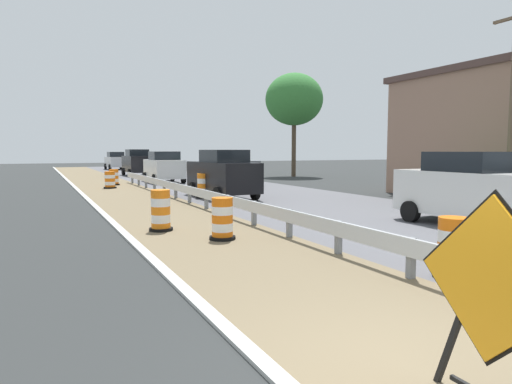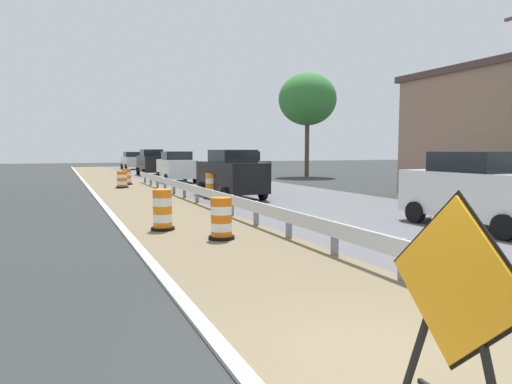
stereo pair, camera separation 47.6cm
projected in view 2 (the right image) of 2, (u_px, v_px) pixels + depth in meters
The scene contains 18 objects.
median_dirt_strip at pixel (456, 371), 4.48m from camera, with size 3.75×120.00×0.01m, color #706047.
guardrail_median at pixel (362, 239), 8.48m from camera, with size 0.18×49.27×0.71m.
warning_sign_diamond at pixel (454, 293), 3.64m from camera, with size 0.08×1.48×1.87m.
traffic_barrel_nearest at pixel (446, 253), 7.56m from camera, with size 0.63×0.63×1.04m.
traffic_barrel_close at pixel (221, 220), 11.08m from camera, with size 0.64×0.64×1.03m.
traffic_barrel_mid at pixel (162, 212), 12.35m from camera, with size 0.64×0.64×1.11m.
traffic_barrel_far at pixel (212, 187), 20.68m from camera, with size 0.71×0.71×1.12m.
traffic_barrel_farther at pixel (122, 180), 26.26m from camera, with size 0.72×0.72×0.97m.
traffic_barrel_farthest at pixel (127, 178), 28.64m from camera, with size 0.71×0.71×0.99m.
car_lead_near_lane at pixel (231, 174), 20.83m from camera, with size 2.12×4.73×2.19m.
car_trailing_near_lane at pixel (478, 190), 12.57m from camera, with size 1.97×4.47×2.13m.
car_lead_far_lane at pixel (132, 161), 51.64m from camera, with size 2.04×4.34×1.99m.
car_mid_far_lane at pixel (242, 168), 28.09m from camera, with size 2.16×4.42×2.11m.
car_trailing_far_lane at pixel (151, 162), 39.24m from camera, with size 2.09×4.03×2.24m.
car_distant_a at pixel (166, 161), 48.80m from camera, with size 1.98×4.77×1.95m.
car_distant_b at pixel (176, 167), 31.03m from camera, with size 2.21×4.40×2.09m.
bush_roadside at pixel (468, 189), 16.03m from camera, with size 3.00×3.00×1.63m, color #1E4C23.
tree_roadside at pixel (307, 99), 36.95m from camera, with size 4.71×4.71×8.43m.
Camera 2 is at (-2.85, -3.15, 2.17)m, focal length 31.90 mm.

